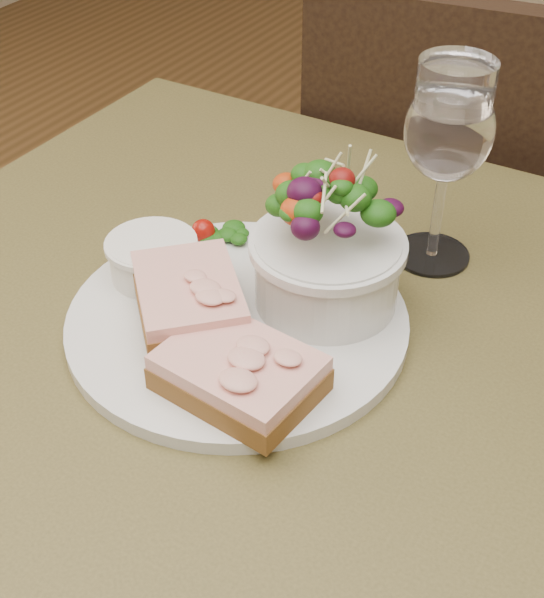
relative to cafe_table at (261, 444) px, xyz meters
The scene contains 9 objects.
cafe_table is the anchor object (origin of this frame).
chair_far 0.72m from the cafe_table, 90.42° to the left, with size 0.47×0.47×0.90m.
dinner_plate 0.12m from the cafe_table, 145.88° to the left, with size 0.28×0.28×0.01m, color silver.
sandwich_front 0.14m from the cafe_table, 76.18° to the right, with size 0.12×0.09×0.03m.
sandwich_back 0.15m from the cafe_table, behind, with size 0.13×0.13×0.03m.
ramekin 0.19m from the cafe_table, 165.07° to the left, with size 0.07×0.07×0.04m.
salad_bowl 0.19m from the cafe_table, 77.60° to the left, with size 0.12×0.12×0.13m.
garnish 0.20m from the cafe_table, 136.11° to the left, with size 0.05×0.04×0.02m.
wine_glass 0.31m from the cafe_table, 72.02° to the left, with size 0.08×0.08×0.18m.
Camera 1 is at (0.26, -0.42, 1.20)m, focal length 50.00 mm.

